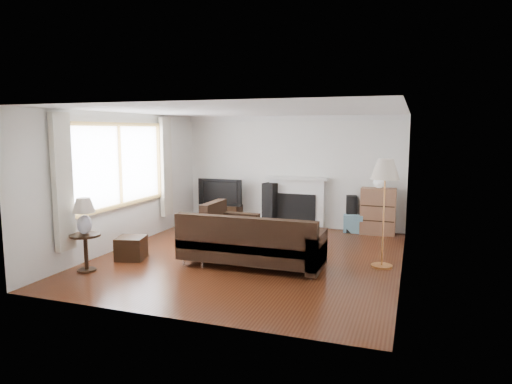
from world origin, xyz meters
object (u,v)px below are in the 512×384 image
(sectional_sofa, at_px, (252,242))
(side_table, at_px, (86,252))
(coffee_table, at_px, (278,236))
(bookshelf, at_px, (378,211))
(tv_stand, at_px, (222,214))
(floor_lamp, at_px, (384,214))

(sectional_sofa, height_order, side_table, sectional_sofa)
(sectional_sofa, bearing_deg, coffee_table, 88.98)
(bookshelf, bearing_deg, tv_stand, -179.52)
(tv_stand, distance_m, bookshelf, 3.56)
(tv_stand, xyz_separation_m, side_table, (-0.54, -4.08, 0.07))
(sectional_sofa, relative_size, coffee_table, 2.48)
(bookshelf, distance_m, side_table, 5.80)
(tv_stand, xyz_separation_m, coffee_table, (1.83, -1.59, -0.03))
(coffee_table, bearing_deg, bookshelf, 25.12)
(coffee_table, relative_size, floor_lamp, 0.58)
(sectional_sofa, distance_m, side_table, 2.59)
(bookshelf, relative_size, coffee_table, 0.98)
(tv_stand, distance_m, floor_lamp, 4.52)
(side_table, bearing_deg, bookshelf, 45.14)
(bookshelf, height_order, side_table, bookshelf)
(floor_lamp, bearing_deg, coffee_table, 159.18)
(tv_stand, xyz_separation_m, floor_lamp, (3.81, -2.34, 0.65))
(tv_stand, relative_size, sectional_sofa, 0.36)
(side_table, bearing_deg, tv_stand, 82.48)
(tv_stand, height_order, floor_lamp, floor_lamp)
(bookshelf, bearing_deg, coffee_table, -136.59)
(bookshelf, distance_m, coffee_table, 2.38)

